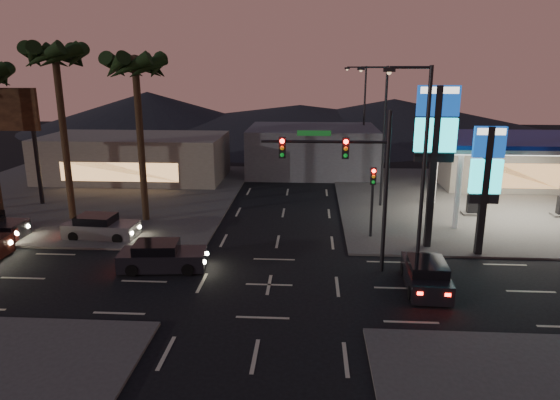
# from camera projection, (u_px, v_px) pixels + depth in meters

# --- Properties ---
(ground) EXTENTS (140.00, 140.00, 0.00)m
(ground) POSITION_uv_depth(u_px,v_px,m) (269.00, 285.00, 23.46)
(ground) COLOR black
(ground) RESTS_ON ground
(corner_lot_ne) EXTENTS (24.00, 24.00, 0.12)m
(corner_lot_ne) POSITION_uv_depth(u_px,v_px,m) (496.00, 201.00, 37.90)
(corner_lot_ne) COLOR #47443F
(corner_lot_ne) RESTS_ON ground
(corner_lot_nw) EXTENTS (24.00, 24.00, 0.12)m
(corner_lot_nw) POSITION_uv_depth(u_px,v_px,m) (87.00, 194.00, 39.84)
(corner_lot_nw) COLOR #47443F
(corner_lot_nw) RESTS_ON ground
(gas_station) EXTENTS (12.20, 8.20, 5.47)m
(gas_station) POSITION_uv_depth(u_px,v_px,m) (526.00, 143.00, 32.75)
(gas_station) COLOR silver
(gas_station) RESTS_ON ground
(convenience_store) EXTENTS (10.00, 6.00, 4.00)m
(convenience_store) POSITION_uv_depth(u_px,v_px,m) (502.00, 164.00, 42.10)
(convenience_store) COLOR #726B5B
(convenience_store) RESTS_ON ground
(pylon_sign_tall) EXTENTS (2.20, 0.35, 9.00)m
(pylon_sign_tall) POSITION_uv_depth(u_px,v_px,m) (436.00, 135.00, 26.60)
(pylon_sign_tall) COLOR black
(pylon_sign_tall) RESTS_ON ground
(pylon_sign_short) EXTENTS (1.60, 0.35, 7.00)m
(pylon_sign_short) POSITION_uv_depth(u_px,v_px,m) (486.00, 171.00, 25.93)
(pylon_sign_short) COLOR black
(pylon_sign_short) RESTS_ON ground
(traffic_signal_mast) EXTENTS (6.10, 0.39, 8.00)m
(traffic_signal_mast) POSITION_uv_depth(u_px,v_px,m) (350.00, 169.00, 23.80)
(traffic_signal_mast) COLOR black
(traffic_signal_mast) RESTS_ON ground
(pedestal_signal) EXTENTS (0.32, 0.39, 4.30)m
(pedestal_signal) POSITION_uv_depth(u_px,v_px,m) (373.00, 191.00, 29.10)
(pedestal_signal) COLOR black
(pedestal_signal) RESTS_ON ground
(streetlight_near) EXTENTS (2.14, 0.25, 10.00)m
(streetlight_near) POSITION_uv_depth(u_px,v_px,m) (420.00, 163.00, 22.54)
(streetlight_near) COLOR black
(streetlight_near) RESTS_ON ground
(streetlight_mid) EXTENTS (2.14, 0.25, 10.00)m
(streetlight_mid) POSITION_uv_depth(u_px,v_px,m) (381.00, 129.00, 35.07)
(streetlight_mid) COLOR black
(streetlight_mid) RESTS_ON ground
(streetlight_far) EXTENTS (2.14, 0.25, 10.00)m
(streetlight_far) POSITION_uv_depth(u_px,v_px,m) (362.00, 112.00, 48.57)
(streetlight_far) COLOR black
(streetlight_far) RESTS_ON ground
(palm_a) EXTENTS (4.41, 4.41, 10.86)m
(palm_a) POSITION_uv_depth(u_px,v_px,m) (136.00, 75.00, 30.73)
(palm_a) COLOR black
(palm_a) RESTS_ON ground
(palm_b) EXTENTS (4.41, 4.41, 11.46)m
(palm_b) POSITION_uv_depth(u_px,v_px,m) (56.00, 66.00, 30.89)
(palm_b) COLOR black
(palm_b) RESTS_ON ground
(building_far_west) EXTENTS (16.00, 8.00, 4.00)m
(building_far_west) POSITION_uv_depth(u_px,v_px,m) (135.00, 158.00, 45.00)
(building_far_west) COLOR #726B5B
(building_far_west) RESTS_ON ground
(building_far_mid) EXTENTS (12.00, 9.00, 4.40)m
(building_far_mid) POSITION_uv_depth(u_px,v_px,m) (312.00, 150.00, 47.84)
(building_far_mid) COLOR #4C4C51
(building_far_mid) RESTS_ON ground
(hill_left) EXTENTS (40.00, 40.00, 6.00)m
(hill_left) POSITION_uv_depth(u_px,v_px,m) (148.00, 110.00, 82.05)
(hill_left) COLOR black
(hill_left) RESTS_ON ground
(hill_right) EXTENTS (50.00, 50.00, 5.00)m
(hill_right) POSITION_uv_depth(u_px,v_px,m) (394.00, 115.00, 79.76)
(hill_right) COLOR black
(hill_right) RESTS_ON ground
(hill_center) EXTENTS (60.00, 60.00, 4.00)m
(hill_center) POSITION_uv_depth(u_px,v_px,m) (300.00, 117.00, 80.79)
(hill_center) COLOR black
(hill_center) RESTS_ON ground
(car_lane_a_front) EXTENTS (4.52, 2.18, 1.43)m
(car_lane_a_front) POSITION_uv_depth(u_px,v_px,m) (162.00, 257.00, 25.10)
(car_lane_a_front) COLOR black
(car_lane_a_front) RESTS_ON ground
(car_lane_b_front) EXTENTS (4.45, 2.06, 1.42)m
(car_lane_b_front) POSITION_uv_depth(u_px,v_px,m) (101.00, 227.00, 29.71)
(car_lane_b_front) COLOR slate
(car_lane_b_front) RESTS_ON ground
(suv_station) EXTENTS (2.02, 4.31, 1.41)m
(suv_station) POSITION_uv_depth(u_px,v_px,m) (426.00, 275.00, 22.94)
(suv_station) COLOR black
(suv_station) RESTS_ON ground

